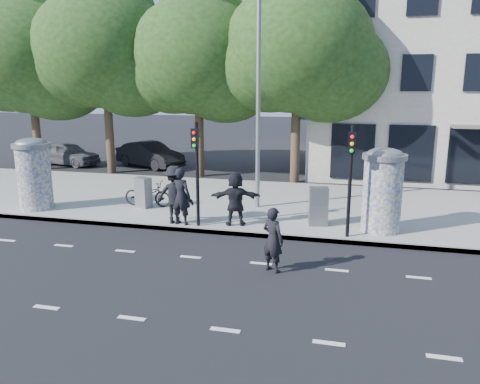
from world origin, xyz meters
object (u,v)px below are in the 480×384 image
(ad_column_left, at_px, (34,172))
(traffic_pole_far, at_px, (351,170))
(ad_column_right, at_px, (383,188))
(bicycle, at_px, (148,194))
(car_mid, at_px, (150,155))
(cabinet_right, at_px, (318,206))
(cabinet_left, at_px, (143,192))
(ped_a, at_px, (28,187))
(man_road, at_px, (273,240))
(street_lamp, at_px, (258,82))
(ped_d, at_px, (175,195))
(ped_b, at_px, (181,196))
(traffic_pole_near, at_px, (197,164))
(ped_f, at_px, (235,199))
(car_left, at_px, (68,154))

(ad_column_left, bearing_deg, traffic_pole_far, -3.55)
(ad_column_right, bearing_deg, bicycle, 172.67)
(car_mid, bearing_deg, cabinet_right, -108.28)
(car_mid, bearing_deg, cabinet_left, -132.11)
(bicycle, bearing_deg, cabinet_left, 154.44)
(ped_a, distance_m, man_road, 10.62)
(traffic_pole_far, relative_size, man_road, 2.01)
(street_lamp, relative_size, ped_d, 4.11)
(cabinet_right, bearing_deg, traffic_pole_far, -58.26)
(ad_column_left, bearing_deg, ped_b, -6.18)
(traffic_pole_near, distance_m, man_road, 4.33)
(ped_d, height_order, cabinet_right, ped_d)
(ped_d, bearing_deg, street_lamp, -134.00)
(street_lamp, bearing_deg, car_mid, 135.00)
(ad_column_left, height_order, ped_f, ad_column_left)
(street_lamp, distance_m, ped_a, 9.47)
(traffic_pole_near, distance_m, ped_a, 7.17)
(bicycle, bearing_deg, car_left, 45.80)
(traffic_pole_near, relative_size, cabinet_left, 2.97)
(ad_column_right, relative_size, cabinet_left, 2.32)
(ad_column_right, bearing_deg, ped_a, -179.49)
(ped_a, relative_size, ped_f, 0.87)
(ped_b, bearing_deg, street_lamp, -120.69)
(cabinet_left, relative_size, car_left, 0.29)
(bicycle, bearing_deg, ped_b, -134.04)
(street_lamp, bearing_deg, cabinet_right, -36.08)
(ad_column_right, relative_size, car_left, 0.67)
(ad_column_left, height_order, ad_column_right, same)
(ad_column_right, xyz_separation_m, ped_b, (-6.40, -0.85, -0.43))
(bicycle, xyz_separation_m, cabinet_right, (6.51, -0.93, 0.15))
(car_left, bearing_deg, ped_b, -121.05)
(traffic_pole_far, bearing_deg, ped_b, 179.39)
(traffic_pole_near, bearing_deg, bicycle, 143.34)
(ad_column_right, relative_size, man_road, 1.56)
(bicycle, bearing_deg, ad_column_left, 107.17)
(ad_column_right, bearing_deg, man_road, -127.06)
(ped_f, relative_size, car_left, 0.45)
(ped_b, height_order, bicycle, ped_b)
(traffic_pole_far, xyz_separation_m, ped_b, (-5.40, 0.06, -1.13))
(ad_column_right, height_order, ped_f, ad_column_right)
(ped_b, xyz_separation_m, man_road, (3.58, -2.88, -0.26))
(bicycle, bearing_deg, ped_a, 104.53)
(cabinet_left, xyz_separation_m, car_mid, (-3.85, 9.05, 0.01))
(cabinet_left, bearing_deg, ad_column_left, -143.70)
(traffic_pole_far, bearing_deg, ped_f, 173.35)
(ped_b, height_order, car_left, ped_b)
(traffic_pole_near, bearing_deg, car_left, 138.28)
(traffic_pole_near, bearing_deg, ped_d, 168.41)
(ped_b, xyz_separation_m, bicycle, (-2.09, 1.94, -0.47))
(ad_column_right, height_order, traffic_pole_near, traffic_pole_near)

